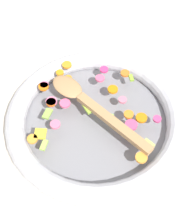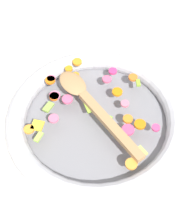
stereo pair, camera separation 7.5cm
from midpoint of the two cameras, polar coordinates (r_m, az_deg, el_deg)
ground_plane at (r=0.79m, az=2.71°, el=-2.29°), size 4.00×4.00×0.00m
skillet at (r=0.77m, az=2.77°, el=-1.40°), size 0.45×0.45×0.05m
chopped_vegetables at (r=0.76m, az=1.50°, el=1.42°), size 0.36×0.33×0.01m
wooden_spoon at (r=0.75m, az=1.78°, el=1.57°), size 0.31×0.10×0.01m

